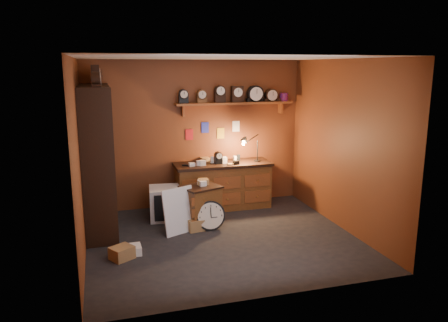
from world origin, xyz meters
The scene contains 11 objects.
floor centered at (0.00, 0.00, 0.00)m, with size 4.00×4.00×0.00m, color black.
room_shell centered at (0.04, 0.11, 1.72)m, with size 4.02×3.62×2.71m.
shelving_unit centered at (-1.79, 0.98, 1.25)m, with size 0.47×1.60×2.58m.
workbench centered at (0.43, 1.47, 0.47)m, with size 1.78×0.66×1.36m.
low_cabinet centered at (-0.17, 0.68, 0.37)m, with size 0.72×0.67×0.76m.
big_round_clock centered at (-0.08, 0.43, 0.24)m, with size 0.48×0.16×0.48m.
white_panel centered at (-0.58, 0.44, 0.00)m, with size 0.56×0.02×0.74m, color silver.
mini_fridge centered at (-0.69, 1.15, 0.28)m, with size 0.59×0.60×0.56m.
floor_box_a centered at (-1.52, -0.31, 0.09)m, with size 0.29×0.24×0.18m, color #997143.
floor_box_b centered at (-1.35, -0.18, 0.06)m, with size 0.20×0.24×0.12m, color white.
floor_box_c centered at (-0.32, 0.46, 0.09)m, with size 0.25×0.21×0.19m, color #997143.
Camera 1 is at (-1.72, -6.03, 2.58)m, focal length 35.00 mm.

